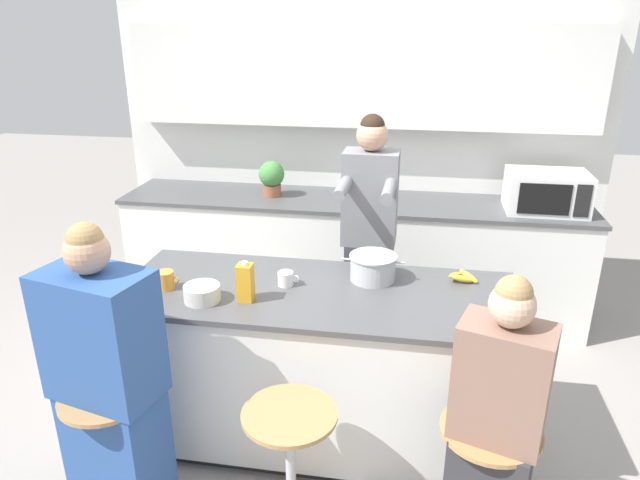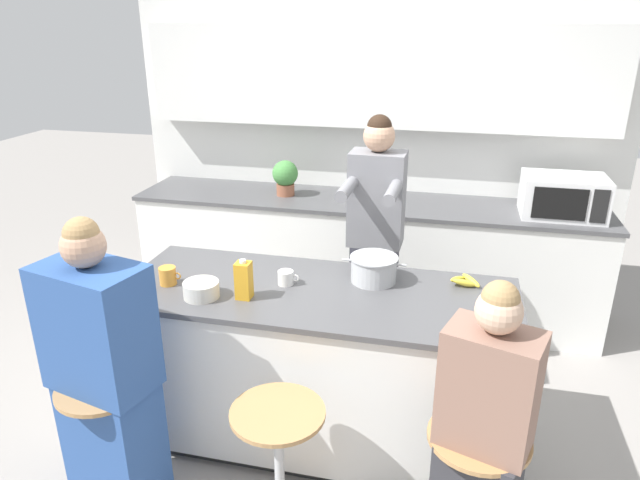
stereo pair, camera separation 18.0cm
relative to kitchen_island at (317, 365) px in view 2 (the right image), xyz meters
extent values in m
plane|color=gray|center=(0.00, 0.00, -0.46)|extent=(16.00, 16.00, 0.00)
cube|color=silver|center=(0.00, 1.92, 0.89)|extent=(3.85, 0.06, 2.70)
cube|color=white|center=(0.00, 1.81, 1.36)|extent=(3.54, 0.16, 0.75)
cube|color=white|center=(0.00, 1.56, -0.01)|extent=(3.54, 0.63, 0.90)
cube|color=#4C4C4F|center=(0.00, 1.56, 0.45)|extent=(3.57, 0.66, 0.03)
cube|color=black|center=(0.00, 0.00, -0.43)|extent=(1.94, 0.68, 0.06)
cube|color=white|center=(0.00, 0.00, 0.01)|extent=(2.02, 0.76, 0.83)
cube|color=#4C4C4F|center=(0.00, 0.00, 0.44)|extent=(2.06, 0.80, 0.03)
cylinder|color=#B7BABC|center=(-0.82, -0.71, -0.12)|extent=(0.04, 0.04, 0.66)
cylinder|color=tan|center=(-0.82, -0.71, 0.22)|extent=(0.41, 0.41, 0.02)
cylinder|color=#B7BABC|center=(0.00, -0.69, -0.12)|extent=(0.04, 0.04, 0.66)
cylinder|color=tan|center=(0.00, -0.69, 0.22)|extent=(0.41, 0.41, 0.02)
cylinder|color=tan|center=(0.82, -0.66, 0.22)|extent=(0.41, 0.41, 0.02)
cube|color=#383842|center=(0.20, 0.71, 0.00)|extent=(0.28, 0.23, 0.93)
cube|color=slate|center=(0.20, 0.71, 0.75)|extent=(0.33, 0.23, 0.58)
cylinder|color=slate|center=(0.07, 0.45, 0.88)|extent=(0.08, 0.32, 0.07)
cylinder|color=slate|center=(0.32, 0.44, 0.88)|extent=(0.08, 0.32, 0.07)
sphere|color=tan|center=(0.20, 0.71, 1.13)|extent=(0.19, 0.19, 0.19)
sphere|color=black|center=(0.20, 0.71, 1.18)|extent=(0.15, 0.15, 0.15)
cube|color=#2D5193|center=(-0.82, -0.69, -0.12)|extent=(0.48, 0.36, 0.69)
cube|color=#2D5193|center=(-0.82, -0.69, 0.51)|extent=(0.52, 0.39, 0.58)
sphere|color=tan|center=(-0.82, -0.69, 0.90)|extent=(0.22, 0.22, 0.19)
sphere|color=#A37F51|center=(-0.82, -0.69, 0.95)|extent=(0.18, 0.18, 0.15)
cube|color=#896656|center=(0.83, -0.69, 0.47)|extent=(0.40, 0.32, 0.49)
sphere|color=#DBB293|center=(0.83, -0.69, 0.80)|extent=(0.22, 0.22, 0.17)
sphere|color=#A37F51|center=(0.83, -0.69, 0.85)|extent=(0.17, 0.17, 0.14)
cylinder|color=#B7BABC|center=(0.27, 0.18, 0.52)|extent=(0.24, 0.24, 0.13)
cylinder|color=#B7BABC|center=(0.27, 0.18, 0.59)|extent=(0.26, 0.26, 0.01)
cylinder|color=#B7BABC|center=(0.12, 0.18, 0.56)|extent=(0.05, 0.01, 0.01)
cylinder|color=#B7BABC|center=(0.41, 0.18, 0.56)|extent=(0.05, 0.01, 0.01)
cylinder|color=silver|center=(-0.55, -0.20, 0.50)|extent=(0.18, 0.18, 0.08)
cylinder|color=white|center=(-0.18, 0.04, 0.49)|extent=(0.08, 0.08, 0.08)
torus|color=white|center=(-0.12, 0.04, 0.50)|extent=(0.04, 0.01, 0.04)
cylinder|color=orange|center=(-0.78, -0.11, 0.50)|extent=(0.09, 0.09, 0.10)
torus|color=orange|center=(-0.72, -0.11, 0.51)|extent=(0.04, 0.01, 0.04)
ellipsoid|color=yellow|center=(0.74, 0.21, 0.48)|extent=(0.13, 0.05, 0.06)
ellipsoid|color=yellow|center=(0.71, 0.25, 0.48)|extent=(0.10, 0.13, 0.06)
ellipsoid|color=yellow|center=(0.78, 0.25, 0.48)|extent=(0.12, 0.12, 0.06)
cube|color=gold|center=(-0.33, -0.16, 0.55)|extent=(0.07, 0.07, 0.19)
cylinder|color=white|center=(-0.33, -0.16, 0.65)|extent=(0.03, 0.03, 0.02)
cube|color=white|center=(1.40, 1.53, 0.61)|extent=(0.55, 0.38, 0.29)
cube|color=black|center=(1.35, 1.33, 0.61)|extent=(0.34, 0.01, 0.22)
cube|color=black|center=(1.60, 1.33, 0.61)|extent=(0.10, 0.01, 0.23)
cylinder|color=#93563D|center=(-0.63, 1.56, 0.51)|extent=(0.14, 0.14, 0.09)
sphere|color=#478942|center=(-0.63, 1.56, 0.64)|extent=(0.20, 0.20, 0.20)
camera|label=1|loc=(0.45, -2.61, 1.76)|focal=32.00mm
camera|label=2|loc=(0.63, -2.57, 1.76)|focal=32.00mm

